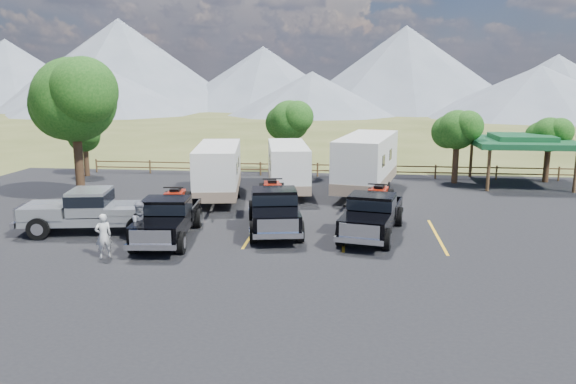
# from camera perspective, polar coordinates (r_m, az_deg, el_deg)

# --- Properties ---
(ground) EXTENTS (320.00, 320.00, 0.00)m
(ground) POSITION_cam_1_polar(r_m,az_deg,el_deg) (21.07, 0.10, -7.10)
(ground) COLOR #474E21
(ground) RESTS_ON ground
(asphalt_lot) EXTENTS (44.00, 34.00, 0.04)m
(asphalt_lot) POSITION_cam_1_polar(r_m,az_deg,el_deg) (23.91, 0.87, -4.78)
(asphalt_lot) COLOR black
(asphalt_lot) RESTS_ON ground
(stall_lines) EXTENTS (12.12, 5.50, 0.01)m
(stall_lines) POSITION_cam_1_polar(r_m,az_deg,el_deg) (24.86, 1.09, -4.09)
(stall_lines) COLOR yellow
(stall_lines) RESTS_ON asphalt_lot
(tree_big_nw) EXTENTS (5.54, 5.18, 7.84)m
(tree_big_nw) POSITION_cam_1_polar(r_m,az_deg,el_deg) (32.42, -20.95, 8.75)
(tree_big_nw) COLOR #312213
(tree_big_nw) RESTS_ON ground
(tree_ne_a) EXTENTS (3.11, 2.92, 4.76)m
(tree_ne_a) POSITION_cam_1_polar(r_m,az_deg,el_deg) (37.64, 16.78, 6.06)
(tree_ne_a) COLOR #312213
(tree_ne_a) RESTS_ON ground
(tree_ne_b) EXTENTS (2.77, 2.59, 4.27)m
(tree_ne_b) POSITION_cam_1_polar(r_m,az_deg,el_deg) (40.15, 24.98, 5.28)
(tree_ne_b) COLOR #312213
(tree_ne_b) RESTS_ON ground
(tree_north) EXTENTS (3.46, 3.24, 5.25)m
(tree_north) POSITION_cam_1_polar(r_m,az_deg,el_deg) (39.20, 0.13, 7.25)
(tree_north) COLOR #312213
(tree_north) RESTS_ON ground
(tree_nw_small) EXTENTS (2.59, 2.43, 3.85)m
(tree_nw_small) POSITION_cam_1_polar(r_m,az_deg,el_deg) (41.28, -19.97, 5.32)
(tree_nw_small) COLOR #312213
(tree_nw_small) RESTS_ON ground
(rail_fence) EXTENTS (36.12, 0.12, 1.00)m
(rail_fence) POSITION_cam_1_polar(r_m,az_deg,el_deg) (38.84, 5.97, 2.36)
(rail_fence) COLOR brown
(rail_fence) RESTS_ON ground
(pavilion) EXTENTS (6.20, 6.20, 3.22)m
(pavilion) POSITION_cam_1_polar(r_m,az_deg,el_deg) (38.63, 22.62, 4.76)
(pavilion) COLOR brown
(pavilion) RESTS_ON ground
(mountain_range) EXTENTS (209.00, 71.00, 20.00)m
(mountain_range) POSITION_cam_1_polar(r_m,az_deg,el_deg) (126.22, 1.84, 11.98)
(mountain_range) COLOR slate
(mountain_range) RESTS_ON ground
(rig_left) EXTENTS (2.58, 6.17, 2.01)m
(rig_left) POSITION_cam_1_polar(r_m,az_deg,el_deg) (24.16, -12.08, -2.45)
(rig_left) COLOR black
(rig_left) RESTS_ON asphalt_lot
(rig_center) EXTENTS (3.12, 6.57, 2.11)m
(rig_center) POSITION_cam_1_polar(r_m,az_deg,el_deg) (25.15, -1.44, -1.53)
(rig_center) COLOR black
(rig_center) RESTS_ON asphalt_lot
(rig_right) EXTENTS (3.13, 6.35, 2.03)m
(rig_right) POSITION_cam_1_polar(r_m,az_deg,el_deg) (24.56, 8.59, -2.06)
(rig_right) COLOR black
(rig_right) RESTS_ON asphalt_lot
(trailer_left) EXTENTS (3.33, 8.76, 3.03)m
(trailer_left) POSITION_cam_1_polar(r_m,az_deg,el_deg) (31.63, -7.10, 2.12)
(trailer_left) COLOR white
(trailer_left) RESTS_ON asphalt_lot
(trailer_center) EXTENTS (3.24, 8.38, 2.90)m
(trailer_center) POSITION_cam_1_polar(r_m,az_deg,el_deg) (33.03, -0.01, 2.49)
(trailer_center) COLOR white
(trailer_center) RESTS_ON asphalt_lot
(trailer_right) EXTENTS (4.11, 9.88, 3.42)m
(trailer_right) POSITION_cam_1_polar(r_m,az_deg,el_deg) (33.10, 7.98, 2.88)
(trailer_right) COLOR white
(trailer_right) RESTS_ON asphalt_lot
(pickup_silver) EXTENTS (6.68, 3.16, 1.93)m
(pickup_silver) POSITION_cam_1_polar(r_m,az_deg,el_deg) (26.01, -19.06, -1.76)
(pickup_silver) COLOR #9B9FA4
(pickup_silver) RESTS_ON asphalt_lot
(person_a) EXTENTS (0.74, 0.70, 1.70)m
(person_a) POSITION_cam_1_polar(r_m,az_deg,el_deg) (22.30, -18.24, -4.25)
(person_a) COLOR silver
(person_a) RESTS_ON asphalt_lot
(person_b) EXTENTS (1.18, 1.19, 1.94)m
(person_b) POSITION_cam_1_polar(r_m,az_deg,el_deg) (22.86, -14.67, -3.36)
(person_b) COLOR slate
(person_b) RESTS_ON asphalt_lot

